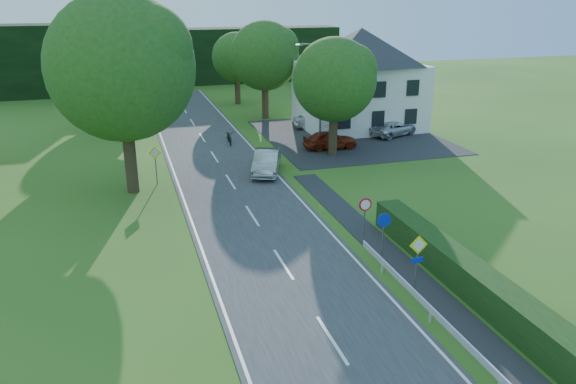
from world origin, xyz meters
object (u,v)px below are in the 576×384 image
object	(u,v)px
parasol	(333,136)
moving_car	(267,162)
motorcycle	(229,137)
parked_car_silver_b	(393,128)
parked_car_silver_a	(317,121)
streetlight	(319,91)
parked_car_red	(330,140)

from	to	relation	value
parasol	moving_car	bearing A→B (deg)	-144.63
moving_car	motorcycle	size ratio (longest dim) A/B	2.23
parked_car_silver_b	parked_car_silver_a	bearing A→B (deg)	27.29
motorcycle	streetlight	bearing A→B (deg)	-25.22
streetlight	motorcycle	bearing A→B (deg)	151.29
parked_car_red	motorcycle	bearing A→B (deg)	63.38
parked_car_silver_a	parasol	world-z (taller)	parasol
parked_car_silver_a	parasol	xyz separation A→B (m)	(-1.04, -6.76, 0.29)
parked_car_red	parked_car_silver_a	world-z (taller)	parked_car_red
streetlight	parked_car_silver_b	world-z (taller)	streetlight
motorcycle	parked_car_silver_a	size ratio (longest dim) A/B	0.52
streetlight	parked_car_red	size ratio (longest dim) A/B	1.95
streetlight	motorcycle	xyz separation A→B (m)	(-6.26, 3.43, -3.88)
parked_car_red	parked_car_silver_b	bearing A→B (deg)	-69.20
streetlight	parasol	distance (m)	3.68
moving_car	parked_car_silver_a	bearing A→B (deg)	76.53
parked_car_red	parked_car_silver_a	xyz separation A→B (m)	(1.34, 6.85, -0.05)
moving_car	parked_car_red	world-z (taller)	moving_car
parked_car_red	parked_car_silver_b	world-z (taller)	parked_car_red
streetlight	parked_car_silver_b	bearing A→B (deg)	16.04
moving_car	parked_car_silver_b	world-z (taller)	moving_car
moving_car	streetlight	bearing A→B (deg)	62.05
streetlight	motorcycle	world-z (taller)	streetlight
motorcycle	parked_car_silver_a	world-z (taller)	parked_car_silver_a
motorcycle	parked_car_silver_b	size ratio (longest dim) A/B	0.46
streetlight	parked_car_red	distance (m)	3.83
motorcycle	parked_car_silver_a	distance (m)	9.04
parked_car_silver_a	parked_car_silver_b	distance (m)	6.89
parked_car_silver_a	parasol	distance (m)	6.85
motorcycle	parasol	size ratio (longest dim) A/B	0.98
motorcycle	parked_car_silver_b	xyz separation A→B (m)	(13.74, -1.28, 0.08)
parked_car_red	parasol	xyz separation A→B (m)	(0.30, 0.09, 0.25)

